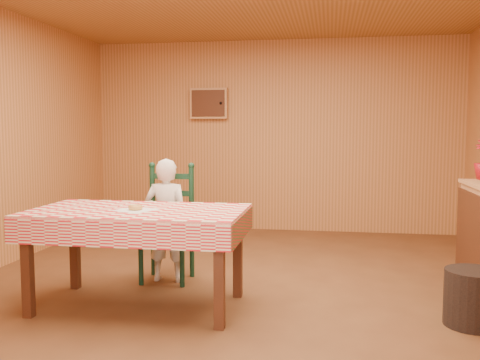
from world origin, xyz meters
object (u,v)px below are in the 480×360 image
Objects in this scene: seated_child at (167,220)px; storage_bin at (473,298)px; ladder_chair at (169,225)px; dining_table at (138,220)px.

seated_child is 2.82× the size of storage_bin.
seated_child is at bearing -90.00° from ladder_chair.
ladder_chair is 0.96× the size of seated_child.
ladder_chair is at bearing -90.00° from seated_child.
dining_table is 0.81m from ladder_chair.
storage_bin is at bearing -17.75° from ladder_chair.
dining_table is 4.15× the size of storage_bin.
seated_child is at bearing 163.45° from storage_bin.
dining_table is at bearing 90.00° from seated_child.
seated_child reaches higher than ladder_chair.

